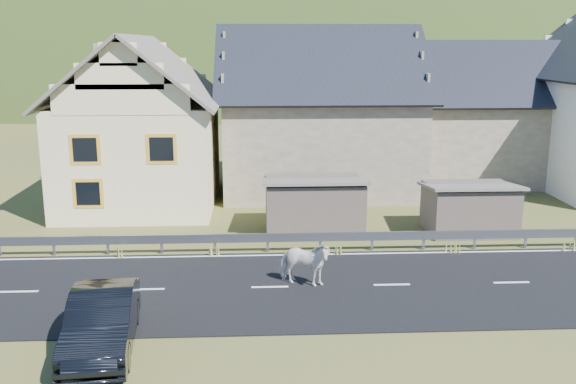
{
  "coord_description": "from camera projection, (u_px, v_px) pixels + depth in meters",
  "views": [
    {
      "loc": [
        -4.39,
        -19.58,
        7.76
      ],
      "look_at": [
        -3.3,
        2.26,
        2.68
      ],
      "focal_mm": 40.0,
      "sensor_mm": 36.0,
      "label": 1
    }
  ],
  "objects": [
    {
      "name": "house_stone_a",
      "position": [
        319.0,
        103.0,
        34.51
      ],
      "size": [
        10.8,
        9.8,
        8.9
      ],
      "color": "tan",
      "rests_on": "ground"
    },
    {
      "name": "mountain",
      "position": [
        286.0,
        134.0,
        200.9
      ],
      "size": [
        440.0,
        280.0,
        260.0
      ],
      "primitive_type": "ellipsoid",
      "color": "#1E3611",
      "rests_on": "ground"
    },
    {
      "name": "ground",
      "position": [
        392.0,
        286.0,
        21.02
      ],
      "size": [
        160.0,
        160.0,
        0.0
      ],
      "primitive_type": "plane",
      "color": "#38481F",
      "rests_on": "ground"
    },
    {
      "name": "shed_left",
      "position": [
        314.0,
        205.0,
        26.99
      ],
      "size": [
        4.3,
        3.3,
        2.4
      ],
      "primitive_type": "cube",
      "color": "#6D5D51",
      "rests_on": "ground"
    },
    {
      "name": "road",
      "position": [
        392.0,
        285.0,
        21.01
      ],
      "size": [
        60.0,
        7.0,
        0.04
      ],
      "primitive_type": "cube",
      "color": "black",
      "rests_on": "ground"
    },
    {
      "name": "house_stone_b",
      "position": [
        487.0,
        106.0,
        37.04
      ],
      "size": [
        9.8,
        8.8,
        8.1
      ],
      "color": "tan",
      "rests_on": "ground"
    },
    {
      "name": "car",
      "position": [
        102.0,
        321.0,
        16.54
      ],
      "size": [
        2.06,
        4.75,
        1.52
      ],
      "primitive_type": "imported",
      "rotation": [
        0.0,
        0.0,
        0.1
      ],
      "color": "black",
      "rests_on": "ground"
    },
    {
      "name": "guardrail",
      "position": [
        372.0,
        237.0,
        24.47
      ],
      "size": [
        28.1,
        0.09,
        0.75
      ],
      "color": "#93969B",
      "rests_on": "ground"
    },
    {
      "name": "shed_right",
      "position": [
        469.0,
        209.0,
        26.85
      ],
      "size": [
        3.8,
        2.9,
        2.2
      ],
      "primitive_type": "cube",
      "color": "#6D5D51",
      "rests_on": "ground"
    },
    {
      "name": "lane_markings",
      "position": [
        392.0,
        285.0,
        21.01
      ],
      "size": [
        60.0,
        6.6,
        0.01
      ],
      "primitive_type": "cube",
      "color": "silver",
      "rests_on": "road"
    },
    {
      "name": "house_cream",
      "position": [
        141.0,
        115.0,
        31.21
      ],
      "size": [
        7.8,
        9.8,
        8.3
      ],
      "color": "#FFECBA",
      "rests_on": "ground"
    },
    {
      "name": "horse",
      "position": [
        304.0,
        263.0,
        20.82
      ],
      "size": [
        1.47,
        1.98,
        1.53
      ],
      "primitive_type": "imported",
      "rotation": [
        0.0,
        0.0,
        1.17
      ],
      "color": "silver",
      "rests_on": "road"
    }
  ]
}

